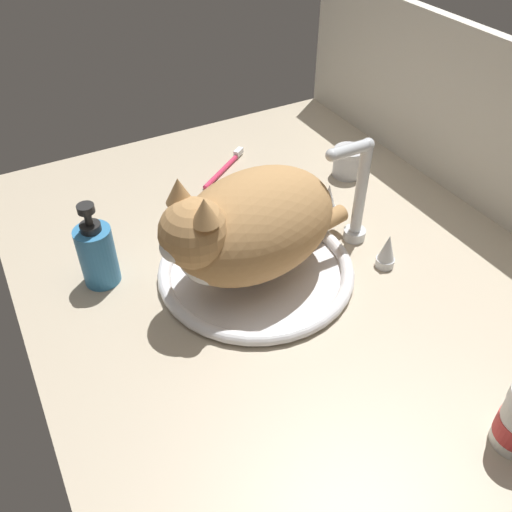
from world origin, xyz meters
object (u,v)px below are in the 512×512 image
object	(u,v)px
faucet	(356,204)
toothbrush	(225,167)
sink_basin	(256,270)
soap_pump_bottle	(97,254)
cat	(246,227)
metal_jar	(348,162)

from	to	relation	value
faucet	toothbrush	world-z (taller)	faucet
faucet	toothbrush	size ratio (longest dim) A/B	1.47
sink_basin	toothbrush	size ratio (longest dim) A/B	2.35
soap_pump_bottle	toothbrush	bearing A→B (deg)	122.94
cat	toothbrush	bearing A→B (deg)	159.99
cat	soap_pump_bottle	world-z (taller)	cat
soap_pump_bottle	metal_jar	bearing A→B (deg)	97.57
faucet	toothbrush	distance (cm)	34.56
sink_basin	toothbrush	world-z (taller)	sink_basin
metal_jar	toothbrush	xyz separation A→B (cm)	(-14.11, -21.96, -2.45)
faucet	metal_jar	distance (cm)	22.53
faucet	soap_pump_bottle	world-z (taller)	faucet
soap_pump_bottle	toothbrush	xyz separation A→B (cm)	(-21.43, 33.07, -5.02)
faucet	soap_pump_bottle	size ratio (longest dim) A/B	1.36
sink_basin	metal_jar	world-z (taller)	metal_jar
faucet	metal_jar	size ratio (longest dim) A/B	3.20
sink_basin	faucet	world-z (taller)	faucet
faucet	metal_jar	bearing A→B (deg)	146.10
sink_basin	toothbrush	xyz separation A→B (cm)	(-32.41, 10.07, -0.33)
metal_jar	toothbrush	distance (cm)	26.21
sink_basin	soap_pump_bottle	distance (cm)	25.92
metal_jar	toothbrush	bearing A→B (deg)	-122.73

